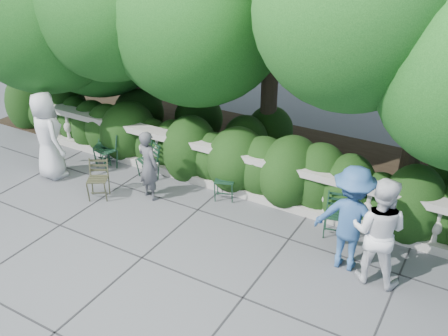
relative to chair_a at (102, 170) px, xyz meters
The scene contains 13 objects.
ground 3.56m from the chair_a, 18.76° to the right, with size 90.00×90.00×0.00m, color #48494F.
balustrade 3.47m from the chair_a, 11.00° to the left, with size 12.00×0.44×1.00m.
shrub_hedge 3.85m from the chair_a, 28.82° to the left, with size 15.00×2.60×1.70m, color black, non-canonical shape.
chair_a is the anchor object (origin of this frame).
chair_b 0.23m from the chair_a, 125.11° to the left, with size 0.44×0.48×0.84m, color black, non-canonical shape.
chair_c 1.12m from the chair_a, ahead, with size 0.44×0.48×0.84m, color black, non-canonical shape.
chair_d 5.58m from the chair_a, ahead, with size 0.44×0.48×0.84m, color black, non-canonical shape.
chair_e 3.18m from the chair_a, ahead, with size 0.44×0.48×0.84m, color black, non-canonical shape.
chair_weathered 1.43m from the chair_a, 50.76° to the right, with size 0.44×0.48×0.84m, color black, non-canonical shape.
person_businessman 1.46m from the chair_a, 135.28° to the right, with size 0.97×0.63×1.98m, color silver.
person_woman_grey 1.94m from the chair_a, 13.09° to the right, with size 0.55×0.36×1.50m, color #47474C.
person_casual_man 6.57m from the chair_a, ahead, with size 0.91×0.71×1.86m, color white.
person_older_blue 6.09m from the chair_a, ahead, with size 1.21×0.70×1.87m, color #2D5388.
Camera 1 is at (4.25, -6.32, 5.44)m, focal length 40.00 mm.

